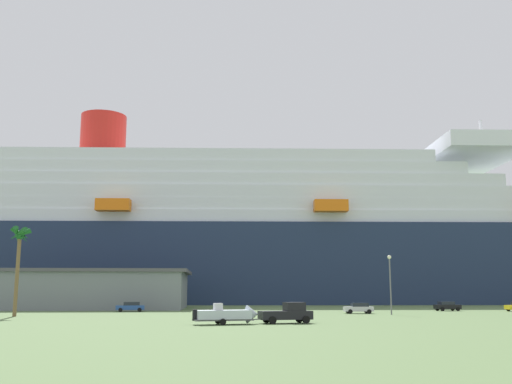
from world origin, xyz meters
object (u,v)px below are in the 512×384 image
small_boat_on_trailer (230,315)px  parked_car_silver_sedan (359,308)px  pickup_truck (288,313)px  parked_car_black_coupe (447,306)px  parked_car_blue_suv (130,307)px  street_lamp (390,276)px  palm_tree (19,244)px  cruise_ship (226,241)px

small_boat_on_trailer → parked_car_silver_sedan: size_ratio=1.75×
pickup_truck → small_boat_on_trailer: 6.35m
pickup_truck → parked_car_black_coupe: bearing=47.2°
parked_car_blue_suv → small_boat_on_trailer: bearing=-68.1°
street_lamp → small_boat_on_trailer: bearing=-138.0°
pickup_truck → small_boat_on_trailer: bearing=-167.5°
small_boat_on_trailer → parked_car_black_coupe: size_ratio=1.75×
small_boat_on_trailer → parked_car_black_coupe: (38.57, 36.29, -0.13)m
palm_tree → parked_car_blue_suv: palm_tree is taller
small_boat_on_trailer → parked_car_blue_suv: size_ratio=1.61×
small_boat_on_trailer → parked_car_silver_sedan: (20.56, 26.42, -0.13)m
street_lamp → parked_car_blue_suv: bearing=158.9°
parked_car_black_coupe → parked_car_silver_sedan: bearing=-151.3°
parked_car_black_coupe → parked_car_silver_sedan: 20.54m
cruise_ship → pickup_truck: bearing=-87.8°
cruise_ship → parked_car_silver_sedan: bearing=-75.0°
cruise_ship → parked_car_blue_suv: (-17.45, -56.33, -15.57)m
pickup_truck → small_boat_on_trailer: pickup_truck is taller
pickup_truck → parked_car_silver_sedan: (14.36, 25.05, -0.21)m
cruise_ship → palm_tree: bearing=-113.0°
cruise_ship → small_boat_on_trailer: (-2.71, -92.98, -15.44)m
palm_tree → parked_car_blue_suv: bearing=50.6°
palm_tree → street_lamp: palm_tree is taller
small_boat_on_trailer → cruise_ship: bearing=88.3°
street_lamp → parked_car_black_coupe: size_ratio=1.93×
pickup_truck → street_lamp: 27.39m
parked_car_blue_suv → pickup_truck: bearing=-59.3°
parked_car_blue_suv → parked_car_silver_sedan: 36.76m
small_boat_on_trailer → parked_car_black_coupe: bearing=43.3°
small_boat_on_trailer → street_lamp: bearing=42.0°
palm_tree → parked_car_silver_sedan: palm_tree is taller
parked_car_silver_sedan → palm_tree: bearing=-173.1°
palm_tree → street_lamp: bearing=1.2°
pickup_truck → street_lamp: bearing=48.6°
parked_car_blue_suv → parked_car_black_coupe: bearing=-0.4°
parked_car_blue_suv → parked_car_silver_sedan: same height
parked_car_blue_suv → parked_car_black_coupe: 53.31m
pickup_truck → palm_tree: size_ratio=0.49×
pickup_truck → street_lamp: street_lamp is taller
cruise_ship → parked_car_silver_sedan: (17.85, -66.56, -15.57)m
parked_car_black_coupe → parked_car_silver_sedan: same height
cruise_ship → palm_tree: 78.98m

